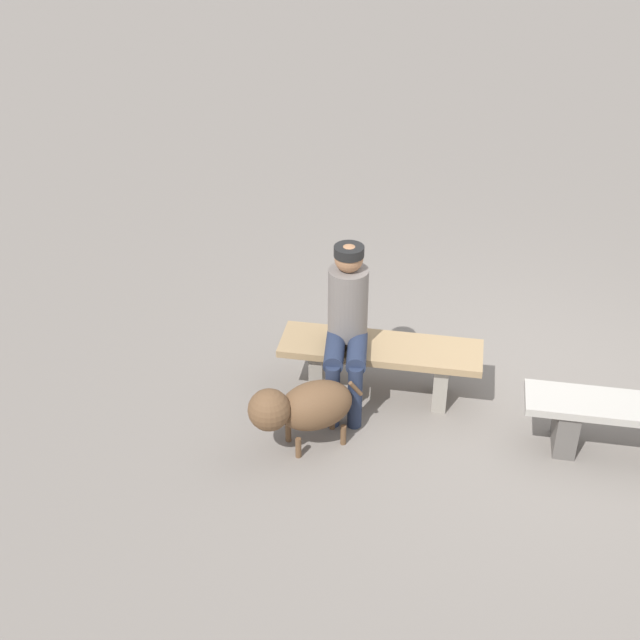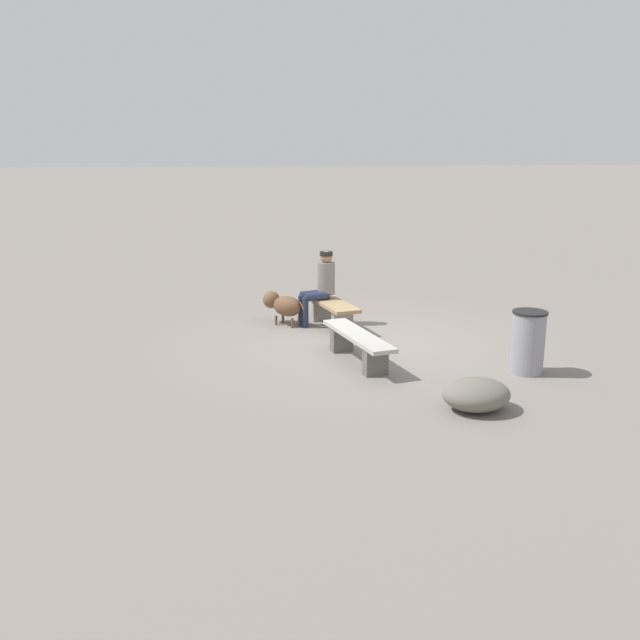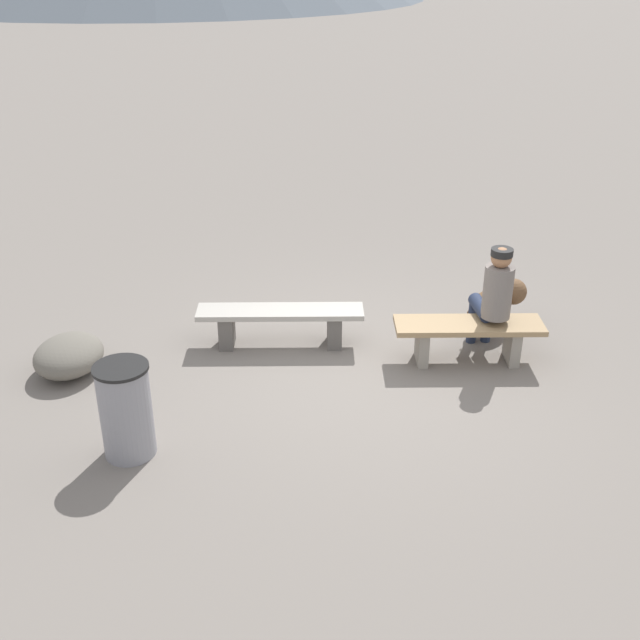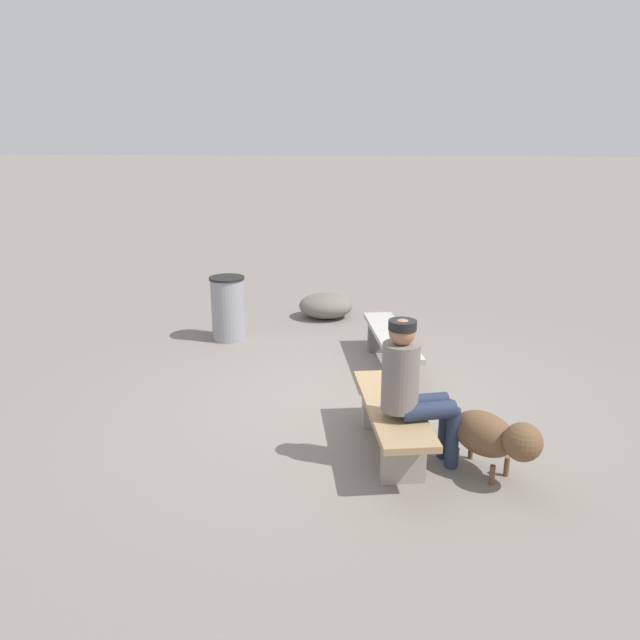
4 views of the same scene
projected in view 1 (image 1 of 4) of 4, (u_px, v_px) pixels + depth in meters
ground at (516, 397)px, 6.98m from camera, size 210.00×210.00×0.06m
bench_right at (380, 359)px, 6.80m from camera, size 1.64×0.81×0.46m
seated_person at (347, 318)px, 6.53m from camera, size 0.45×0.66×1.31m
dog at (303, 407)px, 6.24m from camera, size 0.72×0.75×0.57m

